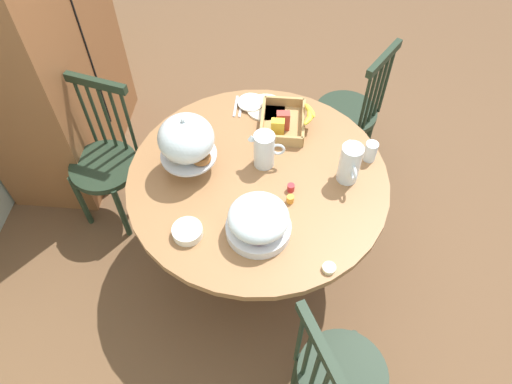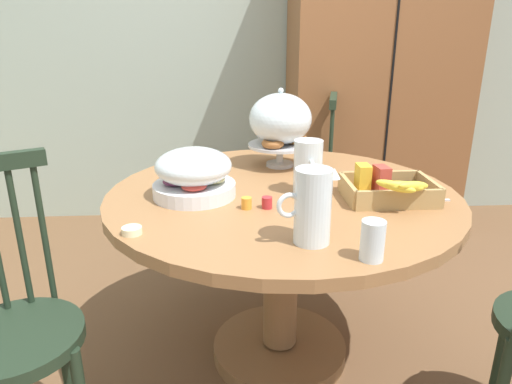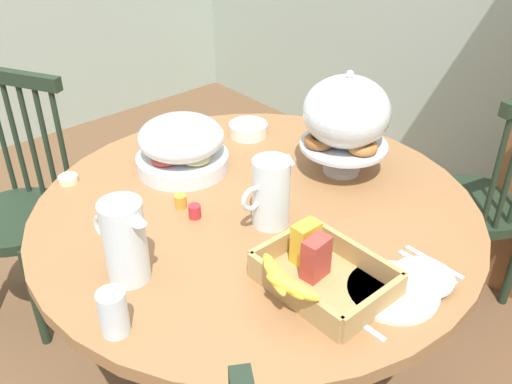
# 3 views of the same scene
# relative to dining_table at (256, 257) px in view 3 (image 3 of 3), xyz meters

# --- Properties ---
(dining_table) EXTENTS (1.32, 1.32, 0.74)m
(dining_table) POSITION_rel_dining_table_xyz_m (0.00, 0.00, 0.00)
(dining_table) COLOR olive
(dining_table) RESTS_ON ground_plane
(windsor_chair_near_window) EXTENTS (0.45, 0.45, 0.97)m
(windsor_chair_near_window) POSITION_rel_dining_table_xyz_m (-0.86, -0.42, -0.10)
(windsor_chair_near_window) COLOR #1E2D1E
(windsor_chair_near_window) RESTS_ON ground_plane
(windsor_chair_facing_door) EXTENTS (0.42, 0.42, 0.97)m
(windsor_chair_facing_door) POSITION_rel_dining_table_xyz_m (0.26, 0.92, -0.10)
(windsor_chair_facing_door) COLOR #1E2D1E
(windsor_chair_facing_door) RESTS_ON ground_plane
(pastry_stand_with_dome) EXTENTS (0.28, 0.28, 0.34)m
(pastry_stand_with_dome) POSITION_rel_dining_table_xyz_m (0.03, 0.34, 0.39)
(pastry_stand_with_dome) COLOR silver
(pastry_stand_with_dome) RESTS_ON dining_table
(fruit_platter_covered) EXTENTS (0.30, 0.30, 0.18)m
(fruit_platter_covered) POSITION_rel_dining_table_xyz_m (-0.33, -0.03, 0.28)
(fruit_platter_covered) COLOR silver
(fruit_platter_covered) RESTS_ON dining_table
(orange_juice_pitcher) EXTENTS (0.19, 0.11, 0.22)m
(orange_juice_pitcher) POSITION_rel_dining_table_xyz_m (0.03, -0.44, 0.29)
(orange_juice_pitcher) COLOR silver
(orange_juice_pitcher) RESTS_ON dining_table
(milk_pitcher) EXTENTS (0.11, 0.19, 0.20)m
(milk_pitcher) POSITION_rel_dining_table_xyz_m (0.09, -0.02, 0.28)
(milk_pitcher) COLOR silver
(milk_pitcher) RESTS_ON dining_table
(cereal_basket) EXTENTS (0.32, 0.30, 0.12)m
(cereal_basket) POSITION_rel_dining_table_xyz_m (0.36, -0.12, 0.23)
(cereal_basket) COLOR tan
(cereal_basket) RESTS_ON dining_table
(china_plate_large) EXTENTS (0.22, 0.22, 0.01)m
(china_plate_large) POSITION_rel_dining_table_xyz_m (0.50, -0.00, 0.20)
(china_plate_large) COLOR white
(china_plate_large) RESTS_ON dining_table
(china_plate_small) EXTENTS (0.15, 0.15, 0.01)m
(china_plate_small) POSITION_rel_dining_table_xyz_m (0.52, 0.08, 0.21)
(china_plate_small) COLOR white
(china_plate_small) RESTS_ON china_plate_large
(cereal_bowl) EXTENTS (0.14, 0.14, 0.04)m
(cereal_bowl) POSITION_rel_dining_table_xyz_m (-0.37, 0.29, 0.21)
(cereal_bowl) COLOR white
(cereal_bowl) RESTS_ON dining_table
(drinking_glass) EXTENTS (0.06, 0.06, 0.11)m
(drinking_glass) POSITION_rel_dining_table_xyz_m (0.17, -0.56, 0.25)
(drinking_glass) COLOR silver
(drinking_glass) RESTS_ON dining_table
(butter_dish) EXTENTS (0.06, 0.06, 0.02)m
(butter_dish) POSITION_rel_dining_table_xyz_m (-0.50, -0.35, 0.20)
(butter_dish) COLOR beige
(butter_dish) RESTS_ON dining_table
(jam_jar_strawberry) EXTENTS (0.04, 0.04, 0.04)m
(jam_jar_strawberry) POSITION_rel_dining_table_xyz_m (-0.07, -0.17, 0.21)
(jam_jar_strawberry) COLOR #B7282D
(jam_jar_strawberry) RESTS_ON dining_table
(jam_jar_apricot) EXTENTS (0.04, 0.04, 0.04)m
(jam_jar_apricot) POSITION_rel_dining_table_xyz_m (-0.14, -0.17, 0.21)
(jam_jar_apricot) COLOR orange
(jam_jar_apricot) RESTS_ON dining_table
(table_knife) EXTENTS (0.17, 0.01, 0.01)m
(table_knife) POSITION_rel_dining_table_xyz_m (0.50, 0.14, 0.19)
(table_knife) COLOR silver
(table_knife) RESTS_ON dining_table
(dinner_fork) EXTENTS (0.17, 0.01, 0.01)m
(dinner_fork) POSITION_rel_dining_table_xyz_m (0.50, 0.17, 0.19)
(dinner_fork) COLOR silver
(dinner_fork) RESTS_ON dining_table
(soup_spoon) EXTENTS (0.17, 0.01, 0.01)m
(soup_spoon) POSITION_rel_dining_table_xyz_m (0.50, -0.14, 0.19)
(soup_spoon) COLOR silver
(soup_spoon) RESTS_ON dining_table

